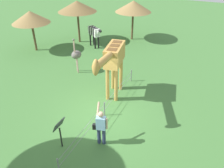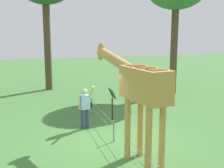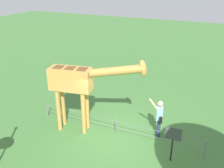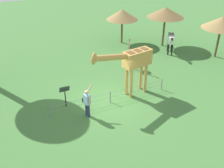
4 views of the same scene
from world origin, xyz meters
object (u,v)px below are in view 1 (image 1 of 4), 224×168
object	(u,v)px
zebra	(94,33)
info_sign	(59,128)
shade_hut_near	(77,6)
shade_hut_far	(30,17)
giraffe	(113,59)
ostrich	(76,55)
visitor	(101,126)
shade_hut_aside	(133,6)

from	to	relation	value
zebra	info_sign	bearing A→B (deg)	21.62
shade_hut_near	info_sign	distance (m)	11.79
zebra	shade_hut_far	xyz separation A→B (m)	(2.50, -3.78, 1.36)
giraffe	shade_hut_far	world-z (taller)	giraffe
zebra	info_sign	world-z (taller)	zebra
ostrich	giraffe	bearing A→B (deg)	63.02
shade_hut_near	shade_hut_far	distance (m)	3.63
ostrich	visitor	bearing A→B (deg)	41.11
ostrich	shade_hut_near	xyz separation A→B (m)	(-4.64, -2.75, 1.71)
zebra	ostrich	distance (m)	4.31
zebra	shade_hut_far	size ratio (longest dim) A/B	0.56
ostrich	shade_hut_far	xyz separation A→B (m)	(-1.68, -4.83, 1.35)
shade_hut_far	shade_hut_aside	world-z (taller)	shade_hut_aside
visitor	shade_hut_far	size ratio (longest dim) A/B	0.59
zebra	ostrich	bearing A→B (deg)	14.05
zebra	info_sign	distance (m)	10.50
shade_hut_near	ostrich	bearing A→B (deg)	30.69
visitor	zebra	bearing A→B (deg)	-149.83
visitor	shade_hut_aside	bearing A→B (deg)	-165.14
shade_hut_near	info_sign	bearing A→B (deg)	28.63
visitor	shade_hut_near	bearing A→B (deg)	-143.69
shade_hut_far	shade_hut_aside	xyz separation A→B (m)	(-5.40, 5.84, 0.23)
ostrich	info_sign	size ratio (longest dim) A/B	1.70
visitor	giraffe	bearing A→B (deg)	-163.31
zebra	shade_hut_far	distance (m)	4.73
ostrich	shade_hut_near	distance (m)	5.66
ostrich	shade_hut_near	bearing A→B (deg)	-149.31
visitor	shade_hut_near	world-z (taller)	shade_hut_near
visitor	shade_hut_near	size ratio (longest dim) A/B	0.53
shade_hut_near	shade_hut_aside	distance (m)	4.49
ostrich	shade_hut_aside	size ratio (longest dim) A/B	0.70
zebra	visitor	bearing A→B (deg)	30.17
zebra	shade_hut_far	bearing A→B (deg)	-56.53
shade_hut_far	info_sign	world-z (taller)	shade_hut_far
giraffe	ostrich	bearing A→B (deg)	-116.98
shade_hut_near	shade_hut_far	world-z (taller)	shade_hut_near
visitor	shade_hut_far	world-z (taller)	shade_hut_far
visitor	shade_hut_aside	size ratio (longest dim) A/B	0.54
zebra	shade_hut_near	size ratio (longest dim) A/B	0.51
zebra	ostrich	world-z (taller)	ostrich
visitor	ostrich	size ratio (longest dim) A/B	0.77
ostrich	shade_hut_far	world-z (taller)	shade_hut_far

